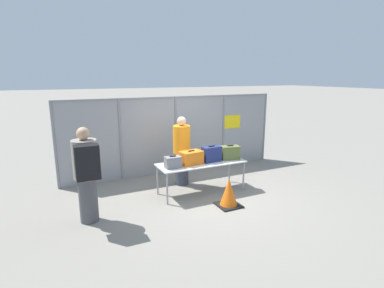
# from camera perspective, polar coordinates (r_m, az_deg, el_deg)

# --- Properties ---
(ground_plane) EXTENTS (120.00, 120.00, 0.00)m
(ground_plane) POSITION_cam_1_polar(r_m,az_deg,el_deg) (7.16, 2.73, -9.42)
(ground_plane) COLOR gray
(fence_section) EXTENTS (6.31, 0.07, 2.16)m
(fence_section) POSITION_cam_1_polar(r_m,az_deg,el_deg) (8.45, -3.01, 2.05)
(fence_section) COLOR gray
(fence_section) RESTS_ON ground_plane
(inspection_table) EXTENTS (2.09, 0.75, 0.73)m
(inspection_table) POSITION_cam_1_polar(r_m,az_deg,el_deg) (7.02, 1.81, -3.94)
(inspection_table) COLOR silver
(inspection_table) RESTS_ON ground_plane
(suitcase_grey) EXTENTS (0.35, 0.22, 0.28)m
(suitcase_grey) POSITION_cam_1_polar(r_m,az_deg,el_deg) (6.59, -3.65, -3.48)
(suitcase_grey) COLOR slate
(suitcase_grey) RESTS_ON inspection_table
(suitcase_orange) EXTENTS (0.54, 0.38, 0.33)m
(suitcase_orange) POSITION_cam_1_polar(r_m,az_deg,el_deg) (6.84, -0.14, -2.63)
(suitcase_orange) COLOR orange
(suitcase_orange) RESTS_ON inspection_table
(suitcase_navy) EXTENTS (0.46, 0.26, 0.39)m
(suitcase_navy) POSITION_cam_1_polar(r_m,az_deg,el_deg) (7.06, 3.74, -1.92)
(suitcase_navy) COLOR navy
(suitcase_navy) RESTS_ON inspection_table
(suitcase_olive) EXTENTS (0.48, 0.33, 0.35)m
(suitcase_olive) POSITION_cam_1_polar(r_m,az_deg,el_deg) (7.30, 7.27, -1.64)
(suitcase_olive) COLOR #566033
(suitcase_olive) RESTS_ON inspection_table
(traveler_hooded) EXTENTS (0.45, 0.70, 1.82)m
(traveler_hooded) POSITION_cam_1_polar(r_m,az_deg,el_deg) (5.81, -19.46, -5.04)
(traveler_hooded) COLOR #4C4C51
(traveler_hooded) RESTS_ON ground_plane
(security_worker_near) EXTENTS (0.43, 0.43, 1.74)m
(security_worker_near) POSITION_cam_1_polar(r_m,az_deg,el_deg) (7.48, -1.96, -1.17)
(security_worker_near) COLOR #383D4C
(security_worker_near) RESTS_ON ground_plane
(utility_trailer) EXTENTS (4.55, 2.08, 0.61)m
(utility_trailer) POSITION_cam_1_polar(r_m,az_deg,el_deg) (10.74, 0.06, 0.25)
(utility_trailer) COLOR white
(utility_trailer) RESTS_ON ground_plane
(traffic_cone) EXTENTS (0.49, 0.49, 0.61)m
(traffic_cone) POSITION_cam_1_polar(r_m,az_deg,el_deg) (6.47, 7.02, -9.29)
(traffic_cone) COLOR black
(traffic_cone) RESTS_ON ground_plane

